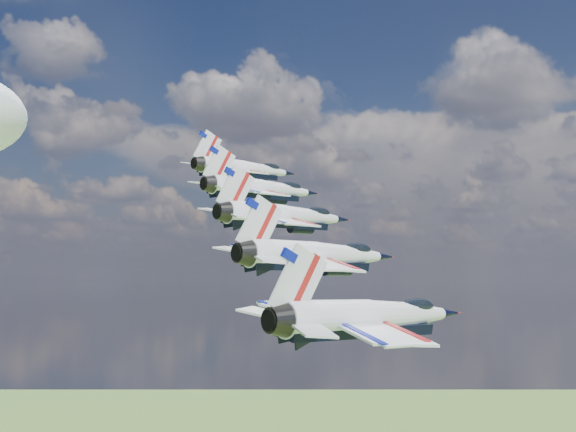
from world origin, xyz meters
The scene contains 5 objects.
jet_0 centered at (-27.95, 32.52, 147.98)m, with size 9.66×14.31×4.27m, color white, non-canonical shape.
jet_1 centered at (-20.65, 23.37, 144.44)m, with size 9.66×14.31×4.27m, color silver, non-canonical shape.
jet_2 centered at (-13.35, 14.22, 140.90)m, with size 9.66×14.31×4.27m, color white, non-canonical shape.
jet_3 centered at (-6.05, 5.07, 137.36)m, with size 9.66×14.31×4.27m, color white, non-canonical shape.
jet_4 centered at (1.24, -4.09, 133.82)m, with size 9.66×14.31×4.27m, color white, non-canonical shape.
Camera 1 is at (16.52, -43.23, 135.66)m, focal length 50.00 mm.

